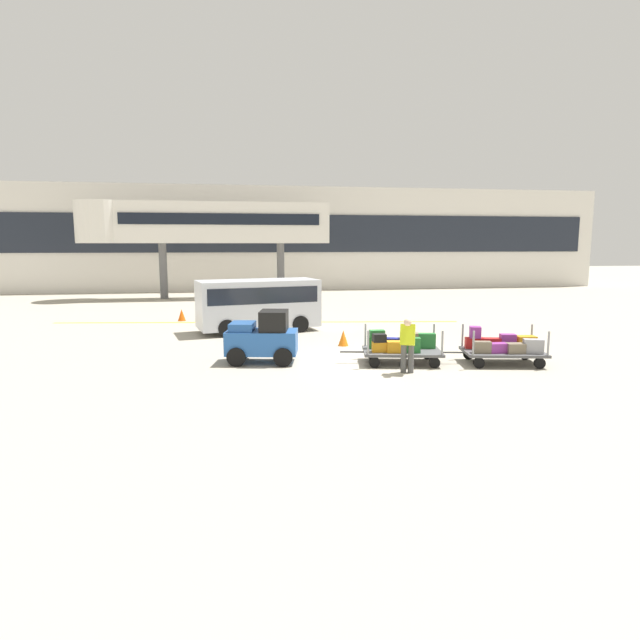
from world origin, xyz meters
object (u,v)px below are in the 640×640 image
object	(u,v)px
baggage_handler	(408,343)
safety_cone_near	(182,315)
baggage_cart_lead	(400,346)
baggage_tug	(263,338)
shuttle_van	(258,301)
baggage_cart_middle	(503,347)
safety_cone_far	(343,338)

from	to	relation	value
baggage_handler	safety_cone_near	distance (m)	13.31
baggage_cart_lead	baggage_handler	size ratio (longest dim) A/B	1.97
baggage_tug	safety_cone_near	xyz separation A→B (m)	(-3.26, 9.26, -0.48)
baggage_tug	baggage_handler	world-z (taller)	baggage_tug
baggage_tug	shuttle_van	distance (m)	5.78
baggage_handler	shuttle_van	world-z (taller)	shuttle_van
baggage_cart_middle	safety_cone_near	xyz separation A→B (m)	(-10.32, 10.57, -0.23)
shuttle_van	safety_cone_near	bearing A→B (deg)	134.07
baggage_cart_middle	baggage_handler	distance (m)	3.30
baggage_cart_middle	safety_cone_near	size ratio (longest dim) A/B	5.60
baggage_tug	baggage_handler	distance (m)	4.33
baggage_cart_middle	shuttle_van	size ratio (longest dim) A/B	0.60
baggage_tug	shuttle_van	world-z (taller)	shuttle_van
baggage_cart_lead	shuttle_van	size ratio (longest dim) A/B	0.60
baggage_handler	shuttle_van	xyz separation A→B (m)	(-3.73, 7.74, 0.37)
safety_cone_near	baggage_cart_middle	bearing A→B (deg)	-45.69
baggage_handler	safety_cone_far	distance (m)	4.30
baggage_tug	shuttle_van	size ratio (longest dim) A/B	0.45
baggage_handler	safety_cone_near	xyz separation A→B (m)	(-7.11, 11.23, -0.59)
baggage_cart_lead	shuttle_van	bearing A→B (deg)	121.24
baggage_handler	baggage_tug	bearing A→B (deg)	152.87
baggage_cart_lead	baggage_cart_middle	size ratio (longest dim) A/B	1.00
shuttle_van	baggage_handler	bearing A→B (deg)	-64.27
baggage_cart_middle	shuttle_van	bearing A→B (deg)	134.44
baggage_tug	safety_cone_far	bearing A→B (deg)	36.80
baggage_cart_middle	safety_cone_near	world-z (taller)	baggage_cart_middle
safety_cone_near	baggage_cart_lead	bearing A→B (deg)	-53.75
baggage_cart_lead	baggage_cart_middle	distance (m)	3.06
baggage_cart_middle	baggage_handler	xyz separation A→B (m)	(-3.21, -0.66, 0.36)
shuttle_van	safety_cone_near	xyz separation A→B (m)	(-3.39, 3.50, -0.96)
baggage_cart_middle	safety_cone_far	bearing A→B (deg)	139.84
baggage_handler	safety_cone_far	size ratio (longest dim) A/B	2.84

